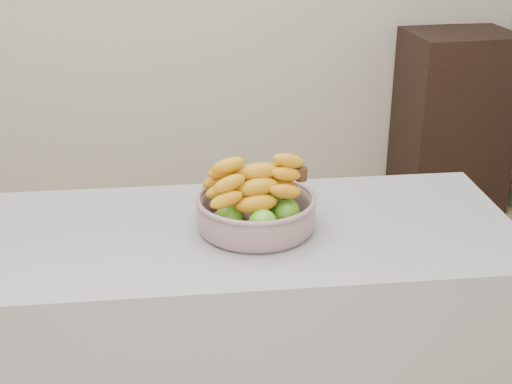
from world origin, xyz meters
TOP-DOWN VIEW (x-y plane):
  - counter at (0.00, -0.18)m, footprint 2.00×0.60m
  - cabinet at (1.64, 1.78)m, footprint 0.58×0.48m
  - fruit_bowl at (0.33, -0.18)m, footprint 0.30×0.30m

SIDE VIEW (x-z plane):
  - counter at x=0.00m, z-range 0.00..0.90m
  - cabinet at x=1.64m, z-range 0.00..0.98m
  - fruit_bowl at x=0.33m, z-range 0.87..1.05m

